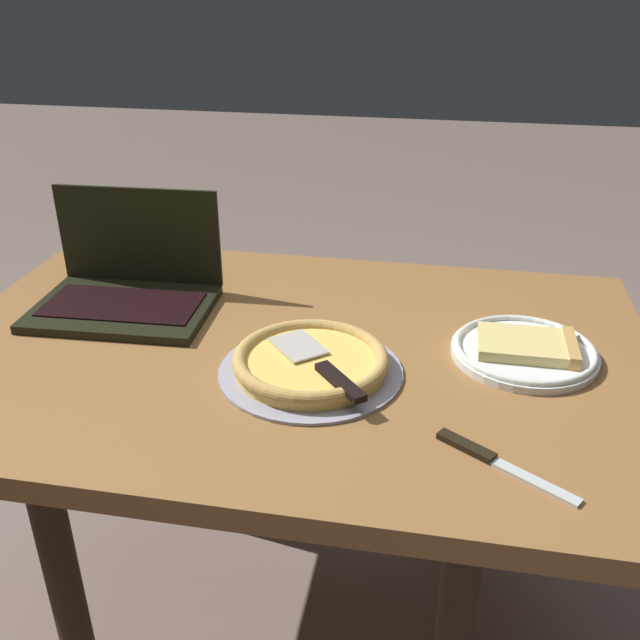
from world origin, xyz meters
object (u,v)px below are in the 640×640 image
at_px(pizza_tray, 311,363).
at_px(pizza_plate, 526,350).
at_px(laptop, 128,285).
at_px(dining_table, 291,385).
at_px(table_knife, 491,459).

bearing_deg(pizza_tray, pizza_plate, 18.90).
bearing_deg(laptop, dining_table, -16.61).
xyz_separation_m(dining_table, table_knife, (0.35, -0.27, 0.09)).
distance_m(laptop, table_knife, 0.81).
height_order(laptop, pizza_tray, laptop).
distance_m(pizza_plate, pizza_tray, 0.39).
xyz_separation_m(dining_table, pizza_plate, (0.42, 0.04, 0.10)).
relative_size(laptop, pizza_tray, 1.13).
height_order(laptop, pizza_plate, laptop).
distance_m(dining_table, pizza_plate, 0.44).
bearing_deg(pizza_tray, table_knife, -32.25).
relative_size(pizza_tray, table_knife, 1.62).
height_order(dining_table, table_knife, table_knife).
relative_size(laptop, pizza_plate, 1.38).
xyz_separation_m(pizza_plate, table_knife, (-0.07, -0.31, -0.01)).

